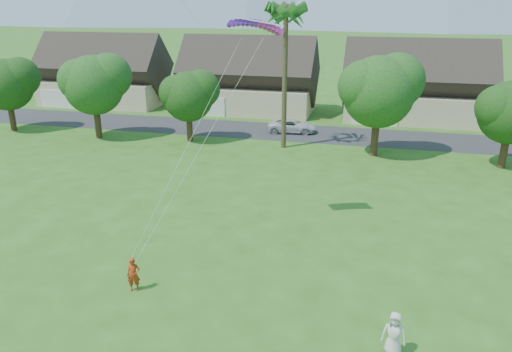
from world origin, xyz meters
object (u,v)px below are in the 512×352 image
(kite_flyer, at_px, (134,275))
(parafoil_kite, at_px, (256,23))
(parked_car, at_px, (292,126))
(watcher, at_px, (394,334))

(kite_flyer, xyz_separation_m, parafoil_kite, (3.83, 7.87, 10.72))
(parked_car, bearing_deg, parafoil_kite, 178.24)
(watcher, height_order, parafoil_kite, parafoil_kite)
(watcher, xyz_separation_m, parafoil_kite, (-7.68, 9.58, 10.62))
(watcher, height_order, parked_car, watcher)
(parked_car, xyz_separation_m, parafoil_kite, (1.77, -22.44, 10.87))
(kite_flyer, relative_size, parked_car, 0.34)
(kite_flyer, xyz_separation_m, watcher, (11.51, -1.70, 0.09))
(kite_flyer, distance_m, parafoil_kite, 13.84)
(kite_flyer, distance_m, parked_car, 30.38)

